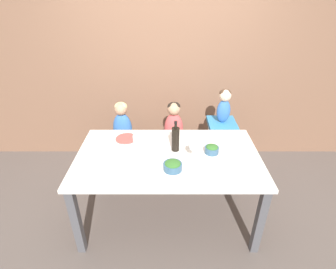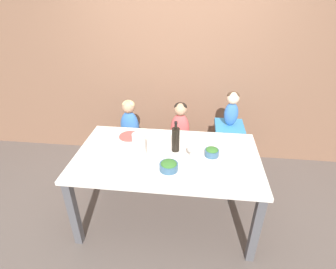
{
  "view_description": "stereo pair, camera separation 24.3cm",
  "coord_description": "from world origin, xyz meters",
  "px_view_note": "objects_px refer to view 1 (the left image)",
  "views": [
    {
      "loc": [
        -0.0,
        -2.04,
        2.16
      ],
      "look_at": [
        0.0,
        0.07,
        0.95
      ],
      "focal_mm": 28.0,
      "sensor_mm": 36.0,
      "label": 1
    },
    {
      "loc": [
        0.24,
        -2.02,
        2.16
      ],
      "look_at": [
        0.0,
        0.07,
        0.95
      ],
      "focal_mm": 28.0,
      "sensor_mm": 36.0,
      "label": 2
    }
  ],
  "objects_px": {
    "dinner_plate_back_left": "(126,139)",
    "wine_glass_near": "(193,146)",
    "paper_towel_roll": "(140,147)",
    "chair_far_left": "(125,148)",
    "chair_far_center": "(173,148)",
    "person_child_left": "(122,123)",
    "person_baby_right": "(224,103)",
    "person_child_center": "(174,123)",
    "salad_bowl_small": "(212,149)",
    "chair_right_highchair": "(221,134)",
    "wine_bottle": "(176,139)",
    "dinner_plate_front_left": "(109,172)",
    "salad_bowl_large": "(173,166)"
  },
  "relations": [
    {
      "from": "chair_far_center",
      "to": "wine_bottle",
      "type": "xyz_separation_m",
      "value": [
        0.0,
        -0.65,
        0.52
      ]
    },
    {
      "from": "chair_far_left",
      "to": "person_child_left",
      "type": "xyz_separation_m",
      "value": [
        0.0,
        0.0,
        0.36
      ]
    },
    {
      "from": "dinner_plate_front_left",
      "to": "dinner_plate_back_left",
      "type": "height_order",
      "value": "same"
    },
    {
      "from": "paper_towel_roll",
      "to": "dinner_plate_back_left",
      "type": "distance_m",
      "value": 0.41
    },
    {
      "from": "wine_glass_near",
      "to": "salad_bowl_small",
      "type": "xyz_separation_m",
      "value": [
        0.19,
        0.08,
        -0.08
      ]
    },
    {
      "from": "chair_far_left",
      "to": "dinner_plate_front_left",
      "type": "distance_m",
      "value": 1.08
    },
    {
      "from": "person_child_center",
      "to": "wine_bottle",
      "type": "bearing_deg",
      "value": -89.76
    },
    {
      "from": "person_child_center",
      "to": "paper_towel_roll",
      "type": "height_order",
      "value": "paper_towel_roll"
    },
    {
      "from": "person_child_left",
      "to": "salad_bowl_small",
      "type": "distance_m",
      "value": 1.19
    },
    {
      "from": "person_child_center",
      "to": "dinner_plate_back_left",
      "type": "xyz_separation_m",
      "value": [
        -0.5,
        -0.44,
        0.04
      ]
    },
    {
      "from": "wine_bottle",
      "to": "salad_bowl_large",
      "type": "bearing_deg",
      "value": -95.63
    },
    {
      "from": "person_child_center",
      "to": "paper_towel_roll",
      "type": "relative_size",
      "value": 2.28
    },
    {
      "from": "chair_far_left",
      "to": "chair_right_highchair",
      "type": "relative_size",
      "value": 0.61
    },
    {
      "from": "person_child_center",
      "to": "person_baby_right",
      "type": "height_order",
      "value": "person_baby_right"
    },
    {
      "from": "wine_bottle",
      "to": "chair_far_center",
      "type": "bearing_deg",
      "value": 90.24
    },
    {
      "from": "chair_far_center",
      "to": "salad_bowl_large",
      "type": "bearing_deg",
      "value": -91.67
    },
    {
      "from": "chair_far_left",
      "to": "person_baby_right",
      "type": "bearing_deg",
      "value": 0.08
    },
    {
      "from": "dinner_plate_back_left",
      "to": "person_child_left",
      "type": "bearing_deg",
      "value": 104.3
    },
    {
      "from": "chair_right_highchair",
      "to": "paper_towel_roll",
      "type": "distance_m",
      "value": 1.23
    },
    {
      "from": "salad_bowl_small",
      "to": "dinner_plate_back_left",
      "type": "height_order",
      "value": "salad_bowl_small"
    },
    {
      "from": "wine_bottle",
      "to": "dinner_plate_back_left",
      "type": "height_order",
      "value": "wine_bottle"
    },
    {
      "from": "chair_right_highchair",
      "to": "paper_towel_roll",
      "type": "relative_size",
      "value": 3.17
    },
    {
      "from": "chair_far_left",
      "to": "chair_right_highchair",
      "type": "height_order",
      "value": "chair_right_highchair"
    },
    {
      "from": "chair_far_center",
      "to": "wine_bottle",
      "type": "bearing_deg",
      "value": -89.76
    },
    {
      "from": "person_child_left",
      "to": "paper_towel_roll",
      "type": "height_order",
      "value": "paper_towel_roll"
    },
    {
      "from": "chair_far_left",
      "to": "chair_far_center",
      "type": "distance_m",
      "value": 0.61
    },
    {
      "from": "salad_bowl_small",
      "to": "dinner_plate_front_left",
      "type": "relative_size",
      "value": 0.62
    },
    {
      "from": "wine_glass_near",
      "to": "dinner_plate_front_left",
      "type": "height_order",
      "value": "wine_glass_near"
    },
    {
      "from": "wine_bottle",
      "to": "dinner_plate_front_left",
      "type": "distance_m",
      "value": 0.69
    },
    {
      "from": "chair_right_highchair",
      "to": "person_baby_right",
      "type": "distance_m",
      "value": 0.4
    },
    {
      "from": "person_child_left",
      "to": "chair_far_center",
      "type": "bearing_deg",
      "value": -0.1
    },
    {
      "from": "chair_far_left",
      "to": "salad_bowl_large",
      "type": "distance_m",
      "value": 1.2
    },
    {
      "from": "person_child_center",
      "to": "salad_bowl_small",
      "type": "bearing_deg",
      "value": -63.61
    },
    {
      "from": "person_baby_right",
      "to": "dinner_plate_back_left",
      "type": "xyz_separation_m",
      "value": [
        -1.08,
        -0.44,
        -0.21
      ]
    },
    {
      "from": "dinner_plate_back_left",
      "to": "wine_glass_near",
      "type": "bearing_deg",
      "value": -27.25
    },
    {
      "from": "paper_towel_roll",
      "to": "salad_bowl_large",
      "type": "relative_size",
      "value": 1.45
    },
    {
      "from": "person_baby_right",
      "to": "salad_bowl_large",
      "type": "relative_size",
      "value": 2.47
    },
    {
      "from": "paper_towel_roll",
      "to": "salad_bowl_small",
      "type": "distance_m",
      "value": 0.67
    },
    {
      "from": "person_child_left",
      "to": "paper_towel_roll",
      "type": "xyz_separation_m",
      "value": [
        0.3,
        -0.79,
        0.15
      ]
    },
    {
      "from": "chair_far_left",
      "to": "dinner_plate_front_left",
      "type": "relative_size",
      "value": 2.1
    },
    {
      "from": "wine_bottle",
      "to": "wine_glass_near",
      "type": "distance_m",
      "value": 0.2
    },
    {
      "from": "dinner_plate_front_left",
      "to": "dinner_plate_back_left",
      "type": "relative_size",
      "value": 1.0
    },
    {
      "from": "wine_bottle",
      "to": "salad_bowl_large",
      "type": "relative_size",
      "value": 1.9
    },
    {
      "from": "chair_right_highchair",
      "to": "person_child_center",
      "type": "distance_m",
      "value": 0.6
    },
    {
      "from": "paper_towel_roll",
      "to": "wine_glass_near",
      "type": "relative_size",
      "value": 1.32
    },
    {
      "from": "person_baby_right",
      "to": "salad_bowl_small",
      "type": "distance_m",
      "value": 0.75
    },
    {
      "from": "chair_far_center",
      "to": "paper_towel_roll",
      "type": "bearing_deg",
      "value": -112.07
    },
    {
      "from": "chair_far_center",
      "to": "salad_bowl_large",
      "type": "distance_m",
      "value": 1.05
    },
    {
      "from": "salad_bowl_small",
      "to": "salad_bowl_large",
      "type": "bearing_deg",
      "value": -145.03
    },
    {
      "from": "salad_bowl_small",
      "to": "dinner_plate_front_left",
      "type": "height_order",
      "value": "salad_bowl_small"
    }
  ]
}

